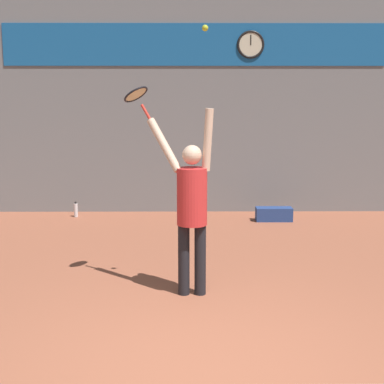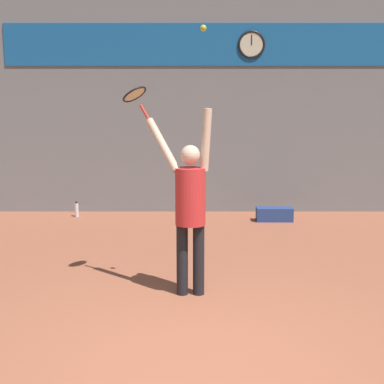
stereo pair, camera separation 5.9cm
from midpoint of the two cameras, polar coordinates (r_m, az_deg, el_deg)
ground_plane at (r=4.51m, az=1.40°, el=-19.25°), size 18.00×18.00×0.00m
back_wall at (r=10.43m, az=0.69°, el=11.52°), size 18.00×0.10×5.00m
sponsor_banner at (r=10.42m, az=0.70°, el=15.45°), size 7.21×0.02×0.78m
scoreboard_clock at (r=10.46m, az=6.71°, el=15.36°), size 0.52×0.05×0.52m
tennis_player at (r=5.93m, az=0.22°, el=-1.17°), size 0.78×0.48×2.10m
tennis_racket at (r=6.20m, az=-5.60°, el=10.16°), size 0.38×0.39×0.39m
tennis_ball at (r=5.79m, az=1.70°, el=17.08°), size 0.07×0.07×0.07m
water_bottle at (r=10.34m, az=-11.88°, el=-1.86°), size 0.07×0.07×0.29m
equipment_bag at (r=9.89m, az=9.13°, el=-2.37°), size 0.66×0.26×0.25m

